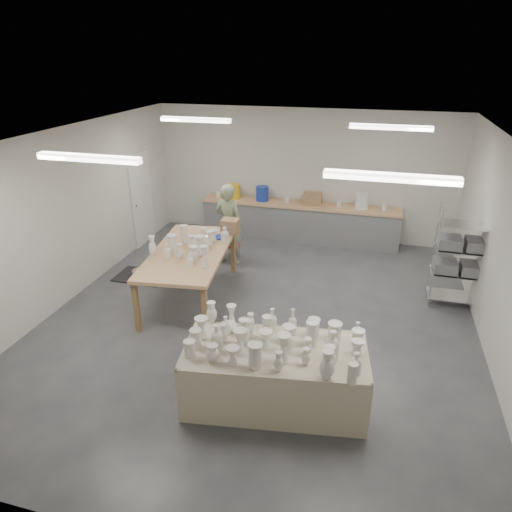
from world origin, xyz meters
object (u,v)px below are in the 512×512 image
(drying_table, at_px, (275,372))
(red_stool, at_px, (234,246))
(work_table, at_px, (194,249))
(potter, at_px, (229,224))

(drying_table, xyz_separation_m, red_stool, (-1.87, 4.17, -0.20))
(drying_table, distance_m, work_table, 3.10)
(potter, height_order, red_stool, potter)
(drying_table, bearing_deg, potter, 107.40)
(potter, distance_m, red_stool, 0.66)
(red_stool, bearing_deg, potter, -90.00)
(potter, xyz_separation_m, red_stool, (0.00, 0.27, -0.61))
(potter, bearing_deg, drying_table, 130.07)
(drying_table, relative_size, red_stool, 7.38)
(drying_table, bearing_deg, work_table, 122.62)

